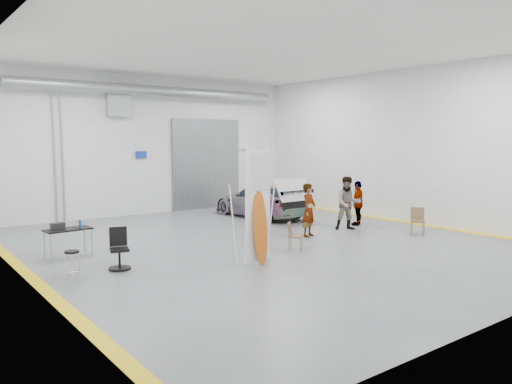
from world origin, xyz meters
TOP-DOWN VIEW (x-y plane):
  - ground at (0.00, 0.00)m, footprint 16.00×16.00m
  - room_shell at (0.24, 2.22)m, footprint 14.02×16.18m
  - sedan_car at (3.20, 4.28)m, footprint 2.07×4.75m
  - person_a at (1.86, -0.13)m, footprint 0.77×0.64m
  - person_b at (3.87, -0.04)m, footprint 1.19×1.13m
  - person_c at (4.86, 0.37)m, footprint 1.06×0.78m
  - surfboard_display at (-1.87, -2.20)m, footprint 0.89×0.34m
  - folding_chair_near at (0.06, -1.48)m, footprint 0.55×0.61m
  - folding_chair_far at (4.93, -2.22)m, footprint 0.61×0.71m
  - shop_stool at (-6.11, -0.65)m, footprint 0.35×0.35m
  - work_table at (-5.54, 1.80)m, footprint 1.28×0.71m
  - office_chair at (-4.89, -0.38)m, footprint 0.56×0.59m
  - trunk_lid at (3.20, 2.18)m, footprint 1.59×0.96m

SIDE VIEW (x-z plane):
  - ground at x=0.00m, z-range 0.00..0.00m
  - folding_chair_near at x=0.06m, z-range -0.16..0.68m
  - folding_chair_far at x=4.93m, z-range -0.18..0.76m
  - shop_stool at x=-6.11m, z-range 0.00..0.68m
  - office_chair at x=-4.89m, z-range -0.06..0.97m
  - sedan_car at x=3.20m, z-range 0.00..1.36m
  - work_table at x=-5.54m, z-range 0.27..1.28m
  - person_c at x=4.86m, z-range 0.00..1.70m
  - person_a at x=1.86m, z-range 0.00..1.79m
  - person_b at x=3.87m, z-range 0.00..1.93m
  - surfboard_display at x=-1.87m, z-range -0.30..2.87m
  - trunk_lid at x=3.20m, z-range 1.36..1.40m
  - room_shell at x=0.24m, z-range 1.07..7.08m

